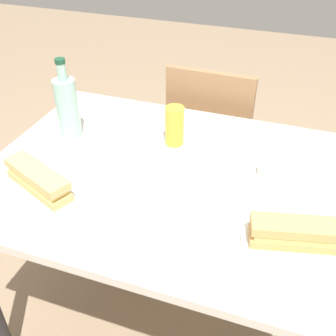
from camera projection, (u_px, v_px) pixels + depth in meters
ground_plane at (168, 312)px, 1.75m from camera, size 8.00×8.00×0.00m
dining_table at (168, 199)px, 1.38m from camera, size 1.18×0.88×0.75m
chair_far at (212, 138)px, 1.94m from camera, size 0.41×0.41×0.88m
plate_near at (41, 190)px, 1.23m from camera, size 0.25×0.25×0.01m
baguette_sandwich_near at (38, 179)px, 1.20m from camera, size 0.25×0.16×0.07m
knife_near at (54, 177)px, 1.26m from camera, size 0.16×0.10×0.01m
plate_far at (291, 244)px, 1.05m from camera, size 0.25×0.25×0.01m
baguette_sandwich_far at (294, 233)px, 1.03m from camera, size 0.23×0.12×0.07m
knife_far at (284, 226)px, 1.09m from camera, size 0.16×0.10×0.01m
water_bottle at (67, 107)px, 1.43m from camera, size 0.08×0.08×0.29m
beer_glass at (174, 126)px, 1.42m from camera, size 0.07×0.07×0.14m
olive_bowl at (272, 171)px, 1.30m from camera, size 0.10×0.10×0.03m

